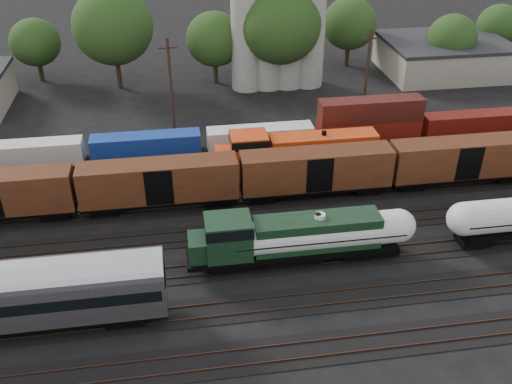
{
  "coord_description": "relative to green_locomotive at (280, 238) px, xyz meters",
  "views": [
    {
      "loc": [
        -11.73,
        -42.63,
        30.78
      ],
      "look_at": [
        -4.89,
        2.0,
        3.0
      ],
      "focal_mm": 40.0,
      "sensor_mm": 36.0,
      "label": 1
    }
  ],
  "objects": [
    {
      "name": "tracks",
      "position": [
        3.91,
        5.0,
        -2.62
      ],
      "size": [
        180.0,
        33.2,
        0.2
      ],
      "color": "black",
      "rests_on": "ground"
    },
    {
      "name": "industrial_sheds",
      "position": [
        10.53,
        40.25,
        -0.11
      ],
      "size": [
        119.38,
        17.26,
        5.1
      ],
      "color": "#9E937F",
      "rests_on": "ground"
    },
    {
      "name": "green_locomotive",
      "position": [
        0.0,
        0.0,
        0.0
      ],
      "size": [
        17.71,
        3.12,
        4.69
      ],
      "color": "black",
      "rests_on": "ground"
    },
    {
      "name": "boxcar_string",
      "position": [
        -9.9,
        10.0,
        0.45
      ],
      "size": [
        138.2,
        2.9,
        4.2
      ],
      "color": "black",
      "rests_on": "ground"
    },
    {
      "name": "grain_silo",
      "position": [
        7.19,
        41.0,
        8.59
      ],
      "size": [
        13.4,
        5.0,
        29.0
      ],
      "color": "#9C9A8F",
      "rests_on": "ground"
    },
    {
      "name": "ground",
      "position": [
        3.91,
        5.0,
        -2.67
      ],
      "size": [
        600.0,
        600.0,
        0.0
      ],
      "primitive_type": "plane",
      "color": "black"
    },
    {
      "name": "orange_locomotive",
      "position": [
        4.25,
        15.0,
        0.05
      ],
      "size": [
        19.12,
        3.19,
        4.78
      ],
      "color": "black",
      "rests_on": "ground"
    },
    {
      "name": "container_wall",
      "position": [
        10.87,
        20.0,
        -0.33
      ],
      "size": [
        178.4,
        2.6,
        5.8
      ],
      "color": "black",
      "rests_on": "ground"
    },
    {
      "name": "tank_car_a",
      "position": [
        3.28,
        0.0,
        -0.03
      ],
      "size": [
        16.91,
        3.03,
        4.43
      ],
      "color": "silver",
      "rests_on": "ground"
    },
    {
      "name": "utility_poles",
      "position": [
        3.91,
        27.0,
        3.54
      ],
      "size": [
        122.2,
        0.36,
        12.0
      ],
      "color": "black",
      "rests_on": "ground"
    },
    {
      "name": "tree_band",
      "position": [
        -2.24,
        43.68,
        4.9
      ],
      "size": [
        161.21,
        21.61,
        14.49
      ],
      "color": "black",
      "rests_on": "ground"
    }
  ]
}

